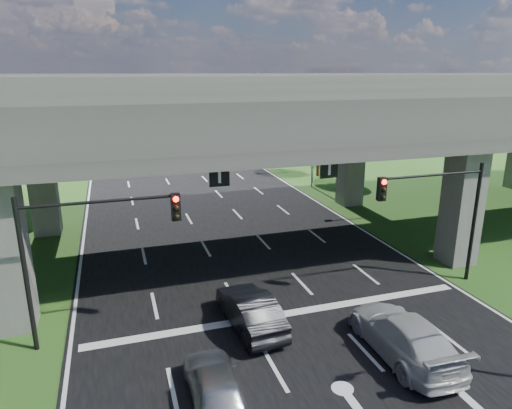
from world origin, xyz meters
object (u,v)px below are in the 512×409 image
streetlight_beyond (255,109)px  car_silver (215,385)px  signal_left (86,240)px  car_dark (250,310)px  car_white (404,335)px  signal_right (440,204)px  streetlight_far (310,122)px

streetlight_beyond → car_silver: 43.71m
signal_left → car_dark: size_ratio=1.30×
streetlight_beyond → car_dark: bearing=-107.8°
signal_left → car_white: size_ratio=1.10×
signal_left → car_white: signal_left is taller
signal_right → car_dark: signal_right is taller
car_silver → car_white: size_ratio=0.74×
car_silver → streetlight_beyond: bearing=-107.9°
streetlight_beyond → car_white: size_ratio=1.84×
signal_right → car_dark: size_ratio=1.30×
signal_left → streetlight_far: bearing=48.2°
streetlight_far → car_white: streetlight_far is taller
car_dark → car_white: car_white is taller
signal_left → car_silver: (3.64, -4.94, -3.47)m
signal_right → streetlight_far: (2.27, 20.06, 1.66)m
streetlight_beyond → car_dark: (-11.90, -37.00, -5.06)m
streetlight_far → car_dark: 24.66m
signal_left → car_dark: bearing=-8.9°
car_silver → car_dark: car_dark is taller
car_dark → car_silver: bearing=55.5°
signal_left → streetlight_beyond: 40.30m
signal_right → car_white: signal_right is taller
signal_left → streetlight_far: size_ratio=0.60×
signal_right → streetlight_far: streetlight_far is taller
signal_right → signal_left: same height
car_silver → car_white: car_white is taller
streetlight_beyond → streetlight_far: bearing=-90.0°
signal_right → car_silver: (-12.01, -4.94, -3.47)m
streetlight_beyond → car_silver: size_ratio=2.48×
streetlight_far → car_dark: streetlight_far is taller
signal_left → car_dark: signal_left is taller
signal_right → car_dark: bearing=-174.4°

